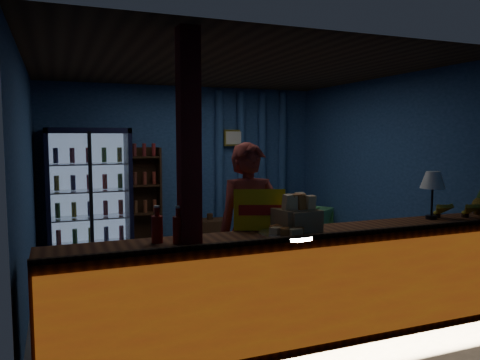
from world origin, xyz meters
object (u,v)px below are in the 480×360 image
(shopkeeper, at_px, (250,233))
(green_chair, at_px, (308,225))
(pastry_tray, at_px, (288,232))
(table_lamp, at_px, (433,182))

(shopkeeper, distance_m, green_chair, 3.48)
(pastry_tray, height_order, table_lamp, table_lamp)
(pastry_tray, bearing_deg, table_lamp, 5.66)
(pastry_tray, bearing_deg, green_chair, 57.65)
(shopkeeper, distance_m, pastry_tray, 0.65)
(shopkeeper, bearing_deg, green_chair, 58.91)
(pastry_tray, xyz_separation_m, table_lamp, (1.70, 0.17, 0.35))
(pastry_tray, bearing_deg, shopkeeper, 97.38)
(shopkeeper, bearing_deg, table_lamp, -6.49)
(shopkeeper, bearing_deg, pastry_tray, -74.58)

